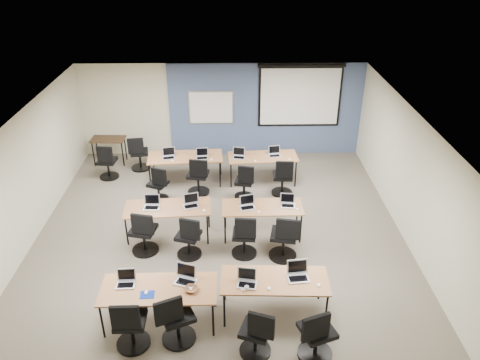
{
  "coord_description": "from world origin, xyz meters",
  "views": [
    {
      "loc": [
        0.28,
        -8.2,
        5.98
      ],
      "look_at": [
        0.44,
        0.4,
        1.3
      ],
      "focal_mm": 35.0,
      "sensor_mm": 36.0,
      "label": 1
    }
  ],
  "objects_px": {
    "task_chair_1": "(176,322)",
    "spare_chair_a": "(139,156)",
    "task_chair_6": "(245,239)",
    "laptop_0": "(126,281)",
    "task_chair_9": "(198,179)",
    "task_chair_11": "(283,180)",
    "training_table_back_right": "(263,158)",
    "spare_chair_b": "(107,165)",
    "laptop_2": "(247,280)",
    "laptop_4": "(152,204)",
    "task_chair_2": "(257,336)",
    "laptop_9": "(202,156)",
    "laptop_1": "(186,277)",
    "task_chair_8": "(159,187)",
    "training_table_back_left": "(185,158)",
    "training_table_mid_right": "(262,208)",
    "task_chair_4": "(144,235)",
    "training_table_mid_left": "(168,209)",
    "laptop_5": "(191,203)",
    "task_chair_3": "(316,338)",
    "utility_table": "(108,142)",
    "task_chair_10": "(245,185)",
    "laptop_8": "(169,155)",
    "laptop_11": "(274,153)",
    "training_table_front_right": "(275,282)",
    "laptop_6": "(247,204)",
    "laptop_7": "(288,203)",
    "task_chair_7": "(284,241)",
    "projector_screen": "(300,92)",
    "laptop_3": "(298,274)",
    "task_chair_0": "(130,327)",
    "training_table_front_left": "(159,290)",
    "laptop_10": "(239,155)"
  },
  "relations": [
    {
      "from": "laptop_0",
      "to": "laptop_1",
      "type": "distance_m",
      "value": 0.99
    },
    {
      "from": "task_chair_3",
      "to": "spare_chair_b",
      "type": "distance_m",
      "value": 7.58
    },
    {
      "from": "projector_screen",
      "to": "task_chair_11",
      "type": "relative_size",
      "value": 2.38
    },
    {
      "from": "training_table_mid_right",
      "to": "task_chair_4",
      "type": "relative_size",
      "value": 1.67
    },
    {
      "from": "training_table_back_right",
      "to": "spare_chair_b",
      "type": "relative_size",
      "value": 1.8
    },
    {
      "from": "task_chair_8",
      "to": "utility_table",
      "type": "height_order",
      "value": "task_chair_8"
    },
    {
      "from": "training_table_back_left",
      "to": "laptop_7",
      "type": "relative_size",
      "value": 6.27
    },
    {
      "from": "laptop_0",
      "to": "spare_chair_a",
      "type": "distance_m",
      "value": 5.66
    },
    {
      "from": "task_chair_10",
      "to": "task_chair_2",
      "type": "bearing_deg",
      "value": -77.96
    },
    {
      "from": "laptop_1",
      "to": "laptop_4",
      "type": "height_order",
      "value": "laptop_1"
    },
    {
      "from": "task_chair_2",
      "to": "laptop_9",
      "type": "xyz_separation_m",
      "value": [
        -1.13,
        5.68,
        0.38
      ]
    },
    {
      "from": "laptop_8",
      "to": "training_table_back_left",
      "type": "bearing_deg",
      "value": -6.08
    },
    {
      "from": "training_table_back_right",
      "to": "laptop_4",
      "type": "distance_m",
      "value": 3.5
    },
    {
      "from": "task_chair_1",
      "to": "spare_chair_a",
      "type": "relative_size",
      "value": 1.03
    },
    {
      "from": "training_table_mid_right",
      "to": "task_chair_11",
      "type": "distance_m",
      "value": 1.87
    },
    {
      "from": "task_chair_0",
      "to": "task_chair_7",
      "type": "distance_m",
      "value": 3.48
    },
    {
      "from": "laptop_1",
      "to": "laptop_4",
      "type": "bearing_deg",
      "value": 130.9
    },
    {
      "from": "task_chair_8",
      "to": "task_chair_9",
      "type": "relative_size",
      "value": 0.93
    },
    {
      "from": "training_table_back_left",
      "to": "laptop_1",
      "type": "xyz_separation_m",
      "value": [
        0.42,
        -4.83,
        0.11
      ]
    },
    {
      "from": "laptop_0",
      "to": "laptop_3",
      "type": "bearing_deg",
      "value": -0.26
    },
    {
      "from": "laptop_11",
      "to": "task_chair_11",
      "type": "bearing_deg",
      "value": -88.45
    },
    {
      "from": "laptop_2",
      "to": "task_chair_11",
      "type": "relative_size",
      "value": 0.32
    },
    {
      "from": "laptop_2",
      "to": "utility_table",
      "type": "xyz_separation_m",
      "value": [
        -3.7,
        6.07,
        -0.13
      ]
    },
    {
      "from": "task_chair_9",
      "to": "task_chair_11",
      "type": "bearing_deg",
      "value": 7.75
    },
    {
      "from": "task_chair_6",
      "to": "laptop_0",
      "type": "bearing_deg",
      "value": -135.72
    },
    {
      "from": "spare_chair_b",
      "to": "task_chair_1",
      "type": "bearing_deg",
      "value": -60.95
    },
    {
      "from": "training_table_front_right",
      "to": "laptop_6",
      "type": "distance_m",
      "value": 2.37
    },
    {
      "from": "training_table_mid_left",
      "to": "task_chair_1",
      "type": "height_order",
      "value": "task_chair_1"
    },
    {
      "from": "laptop_4",
      "to": "laptop_7",
      "type": "xyz_separation_m",
      "value": [
        2.89,
        0.02,
        -0.0
      ]
    },
    {
      "from": "task_chair_8",
      "to": "training_table_back_right",
      "type": "bearing_deg",
      "value": 43.72
    },
    {
      "from": "task_chair_10",
      "to": "spare_chair_a",
      "type": "bearing_deg",
      "value": 161.59
    },
    {
      "from": "laptop_4",
      "to": "spare_chair_a",
      "type": "bearing_deg",
      "value": 106.43
    },
    {
      "from": "training_table_front_right",
      "to": "laptop_11",
      "type": "bearing_deg",
      "value": 87.36
    },
    {
      "from": "training_table_mid_right",
      "to": "laptop_5",
      "type": "relative_size",
      "value": 5.38
    },
    {
      "from": "task_chair_1",
      "to": "laptop_5",
      "type": "distance_m",
      "value": 3.07
    },
    {
      "from": "task_chair_1",
      "to": "utility_table",
      "type": "relative_size",
      "value": 1.11
    },
    {
      "from": "training_table_back_left",
      "to": "laptop_11",
      "type": "relative_size",
      "value": 6.18
    },
    {
      "from": "training_table_back_right",
      "to": "task_chair_7",
      "type": "height_order",
      "value": "task_chair_7"
    },
    {
      "from": "training_table_mid_right",
      "to": "task_chair_6",
      "type": "height_order",
      "value": "task_chair_6"
    },
    {
      "from": "projector_screen",
      "to": "training_table_back_right",
      "type": "distance_m",
      "value": 2.36
    },
    {
      "from": "laptop_2",
      "to": "laptop_5",
      "type": "height_order",
      "value": "same"
    },
    {
      "from": "laptop_2",
      "to": "laptop_6",
      "type": "bearing_deg",
      "value": 97.98
    },
    {
      "from": "task_chair_1",
      "to": "laptop_7",
      "type": "xyz_separation_m",
      "value": [
        2.1,
        3.03,
        0.36
      ]
    },
    {
      "from": "training_table_mid_left",
      "to": "training_table_back_right",
      "type": "xyz_separation_m",
      "value": [
        2.18,
        2.46,
        -0.0
      ]
    },
    {
      "from": "training_table_front_left",
      "to": "laptop_10",
      "type": "distance_m",
      "value": 5.15
    },
    {
      "from": "training_table_mid_right",
      "to": "task_chair_9",
      "type": "xyz_separation_m",
      "value": [
        -1.49,
        1.82,
        -0.26
      ]
    },
    {
      "from": "task_chair_11",
      "to": "spare_chair_a",
      "type": "xyz_separation_m",
      "value": [
        -3.82,
        1.46,
        -0.0
      ]
    },
    {
      "from": "laptop_1",
      "to": "laptop_8",
      "type": "bearing_deg",
      "value": 119.62
    },
    {
      "from": "projector_screen",
      "to": "spare_chair_a",
      "type": "xyz_separation_m",
      "value": [
        -4.48,
        -0.95,
        -1.47
      ]
    },
    {
      "from": "laptop_1",
      "to": "task_chair_1",
      "type": "xyz_separation_m",
      "value": [
        -0.12,
        -0.65,
        -0.37
      ]
    }
  ]
}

